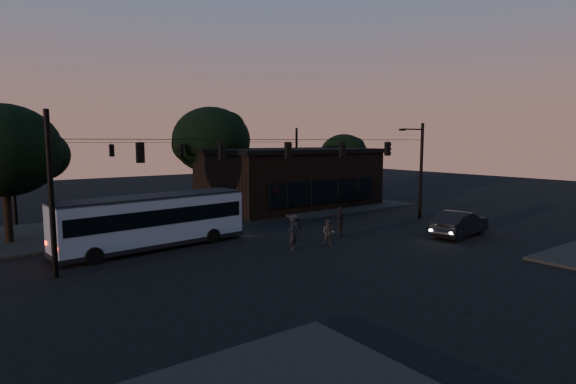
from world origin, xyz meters
TOP-DOWN VIEW (x-y plane):
  - ground at (0.00, 0.00)m, footprint 120.00×120.00m
  - sidewalk_far_right at (12.00, 14.00)m, footprint 14.00×10.00m
  - sidewalk_far_left at (-14.00, 14.00)m, footprint 14.00×10.00m
  - building at (9.00, 15.97)m, footprint 15.40×10.41m
  - tree_behind at (4.00, 22.00)m, footprint 7.60×7.60m
  - tree_right at (18.00, 18.00)m, footprint 5.20×5.20m
  - tree_left at (-14.00, 13.00)m, footprint 6.40×6.40m
  - signal_rig_near at (0.00, 4.00)m, footprint 26.24×0.30m
  - signal_rig_far at (0.00, 20.00)m, footprint 26.24×0.30m
  - bus at (-7.45, 6.87)m, footprint 11.00×3.57m
  - car at (9.59, -1.69)m, footprint 5.20×2.40m
  - pedestrian_a at (-1.26, 1.79)m, footprint 0.82×0.74m
  - pedestrian_b at (1.03, 1.39)m, footprint 0.92×0.94m
  - pedestrian_c at (3.34, 2.89)m, footprint 1.21×0.97m
  - pedestrian_d at (0.27, 3.62)m, footprint 1.07×0.63m

SIDE VIEW (x-z plane):
  - ground at x=0.00m, z-range 0.00..0.00m
  - sidewalk_far_right at x=12.00m, z-range 0.00..0.15m
  - sidewalk_far_left at x=-14.00m, z-range 0.00..0.15m
  - pedestrian_b at x=1.03m, z-range 0.00..1.53m
  - pedestrian_d at x=0.27m, z-range 0.00..1.65m
  - car at x=9.59m, z-range 0.00..1.65m
  - pedestrian_a at x=-1.26m, z-range 0.00..1.88m
  - pedestrian_c at x=3.34m, z-range 0.00..1.93m
  - bus at x=-7.45m, z-range 0.19..3.23m
  - building at x=9.00m, z-range 0.01..5.41m
  - signal_rig_far at x=0.00m, z-range 0.45..7.95m
  - signal_rig_near at x=0.00m, z-range 0.70..8.20m
  - tree_right at x=18.00m, z-range 1.20..8.06m
  - tree_left at x=-14.00m, z-range 1.42..9.72m
  - tree_behind at x=4.00m, z-range 1.48..10.91m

